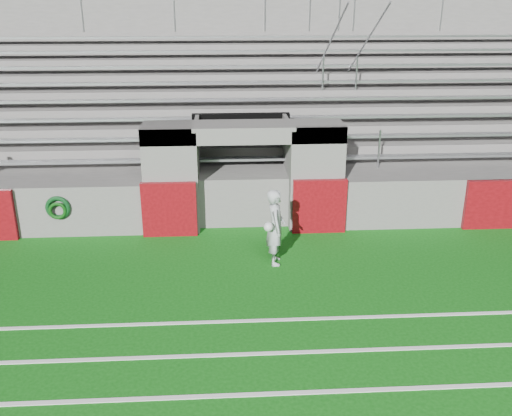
{
  "coord_description": "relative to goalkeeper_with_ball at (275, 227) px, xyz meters",
  "views": [
    {
      "loc": [
        -0.49,
        -9.81,
        5.52
      ],
      "look_at": [
        0.2,
        1.8,
        1.1
      ],
      "focal_mm": 40.0,
      "sensor_mm": 36.0,
      "label": 1
    }
  ],
  "objects": [
    {
      "name": "ground",
      "position": [
        -0.59,
        -1.33,
        -0.84
      ],
      "size": [
        90.0,
        90.0,
        0.0
      ],
      "primitive_type": "plane",
      "color": "#0E540F",
      "rests_on": "ground"
    },
    {
      "name": "goalkeeper_with_ball",
      "position": [
        0.0,
        0.0,
        0.0
      ],
      "size": [
        0.48,
        0.67,
        1.67
      ],
      "color": "#A3A9AD",
      "rests_on": "ground"
    },
    {
      "name": "stadium_structure",
      "position": [
        -0.59,
        6.64,
        0.65
      ],
      "size": [
        26.0,
        8.48,
        5.42
      ],
      "color": "#5D5B58",
      "rests_on": "ground"
    },
    {
      "name": "hose_coil",
      "position": [
        -4.99,
        1.61,
        -0.08
      ],
      "size": [
        0.58,
        0.14,
        0.58
      ],
      "color": "#0B3815",
      "rests_on": "ground"
    }
  ]
}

